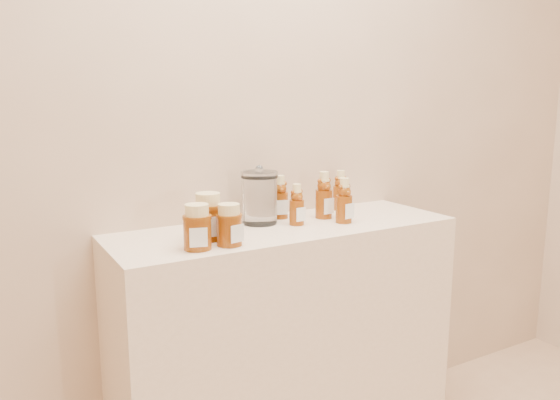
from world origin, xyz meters
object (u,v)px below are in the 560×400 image
display_table (286,349)px  glass_canister (260,195)px  bear_bottle_front_left (297,202)px  honey_jar_left (197,227)px  bear_bottle_back_left (280,194)px

display_table → glass_canister: 0.56m
bear_bottle_front_left → honey_jar_left: bear_bottle_front_left is taller
glass_canister → honey_jar_left: bearing=-147.4°
glass_canister → display_table: bearing=-54.8°
bear_bottle_front_left → honey_jar_left: (-0.41, -0.12, -0.01)m
display_table → glass_canister: bearing=125.2°
display_table → bear_bottle_back_left: (0.05, 0.12, 0.54)m
honey_jar_left → glass_canister: bearing=50.0°
display_table → bear_bottle_front_left: (0.04, 0.00, 0.53)m
honey_jar_left → glass_canister: glass_canister is taller
display_table → bear_bottle_front_left: bear_bottle_front_left is taller
display_table → honey_jar_left: 0.64m
bear_bottle_front_left → glass_canister: (-0.10, 0.08, 0.02)m
honey_jar_left → bear_bottle_front_left: bearing=33.3°
display_table → bear_bottle_front_left: 0.53m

